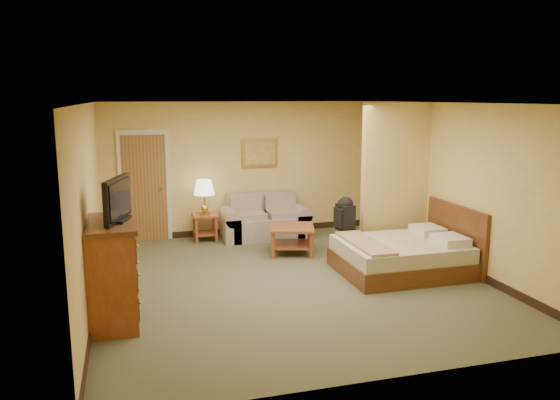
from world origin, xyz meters
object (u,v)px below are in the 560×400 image
object	(u,v)px
bed	(405,255)
coffee_table	(292,234)
loveseat	(265,224)
dresser	(113,272)

from	to	relation	value
bed	coffee_table	bearing A→B (deg)	133.07
loveseat	coffee_table	world-z (taller)	loveseat
loveseat	coffee_table	size ratio (longest dim) A/B	1.80
coffee_table	bed	xyz separation A→B (m)	(1.38, -1.48, -0.07)
dresser	bed	xyz separation A→B (m)	(4.30, 0.74, -0.35)
loveseat	dresser	size ratio (longest dim) A/B	1.34
loveseat	bed	bearing A→B (deg)	-59.77
dresser	loveseat	bearing A→B (deg)	51.22
coffee_table	bed	size ratio (longest dim) A/B	0.49
coffee_table	bed	bearing A→B (deg)	-46.93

